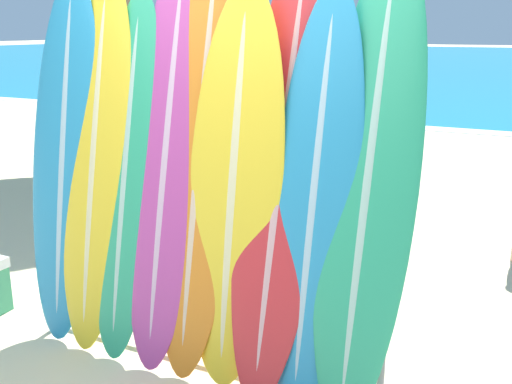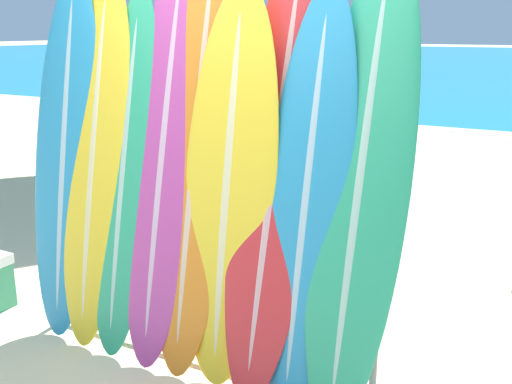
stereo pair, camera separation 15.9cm
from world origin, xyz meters
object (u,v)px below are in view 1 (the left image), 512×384
Objects in this scene: surfboard_rack at (198,291)px; surfboard_slot_3 at (168,159)px; surfboard_slot_7 at (315,202)px; surfboard_slot_8 at (368,187)px; surfboard_slot_4 at (200,155)px; surfboard_slot_1 at (96,164)px; surfboard_slot_6 at (281,172)px; surfboard_slot_5 at (234,190)px; surfboard_slot_0 at (65,160)px; person_near_water at (365,104)px; surfboard_slot_2 at (127,178)px.

surfboard_slot_3 is at bearing 165.64° from surfboard_rack.
surfboard_slot_7 is 0.92× the size of surfboard_slot_8.
surfboard_slot_1 is at bearing -176.96° from surfboard_slot_4.
surfboard_slot_3 is at bearing -178.56° from surfboard_slot_6.
surfboard_slot_5 is 0.91× the size of surfboard_slot_6.
surfboard_slot_7 is at bearing -3.31° from surfboard_slot_4.
surfboard_slot_0 is 0.91× the size of surfboard_slot_4.
surfboard_slot_0 reaches higher than person_near_water.
surfboard_rack is 0.83m from surfboard_slot_2.
surfboard_slot_2 is (0.24, -0.00, -0.07)m from surfboard_slot_1.
surfboard_rack is at bearing -86.42° from surfboard_slot_4.
person_near_water is at bearing 106.12° from surfboard_slot_8.
surfboard_slot_2 is at bearing -175.07° from surfboard_slot_4.
surfboard_slot_3 reaches higher than surfboard_slot_5.
surfboard_slot_1 is at bearing 66.86° from person_near_water.
surfboard_slot_2 reaches higher than surfboard_rack.
surfboard_slot_2 is at bearing -0.19° from surfboard_slot_0.
surfboard_slot_6 is at bearing 0.89° from surfboard_slot_4.
surfboard_slot_0 is at bearing 178.48° from surfboard_rack.
surfboard_rack is 0.93× the size of surfboard_slot_8.
surfboard_rack is 1.01× the size of surfboard_slot_5.
surfboard_slot_4 reaches higher than surfboard_slot_3.
surfboard_slot_8 is (1.23, 0.01, -0.03)m from surfboard_slot_3.
surfboard_slot_1 is 0.25m from surfboard_slot_2.
surfboard_rack is 0.91× the size of surfboard_slot_3.
surfboard_slot_3 is (0.53, 0.03, 0.07)m from surfboard_slot_1.
surfboard_slot_0 is at bearing -178.11° from surfboard_slot_6.
surfboard_slot_7 is at bearing -1.90° from surfboard_slot_3.
surfboard_slot_6 is at bearing 8.59° from surfboard_rack.
surfboard_slot_4 is (1.01, 0.04, 0.11)m from surfboard_slot_0.
surfboard_rack is at bearing -176.40° from surfboard_slot_5.
surfboard_slot_4 is 6.06m from person_near_water.
surfboard_slot_0 is 6.05m from person_near_water.
surfboard_rack is 0.84m from surfboard_slot_4.
surfboard_rack is at bearing -2.80° from surfboard_slot_2.
surfboard_slot_0 is at bearing -179.47° from surfboard_slot_1.
surfboard_slot_5 reaches higher than surfboard_slot_7.
surfboard_rack is 1.04m from surfboard_slot_1.
surfboard_slot_6 is (0.51, 0.08, 0.78)m from surfboard_rack.
surfboard_slot_0 reaches higher than surfboard_slot_7.
surfboard_slot_3 is (0.29, 0.03, 0.14)m from surfboard_slot_2.
surfboard_rack is 1.39× the size of person_near_water.
surfboard_slot_7 is 6.22m from person_near_water.
surfboard_slot_3 reaches higher than surfboard_slot_8.
surfboard_rack is 6.13m from person_near_water.
surfboard_slot_2 is at bearing -0.95° from surfboard_slot_1.
surfboard_slot_4 is 0.31m from surfboard_slot_5.
surfboard_slot_2 is at bearing 179.27° from surfboard_slot_5.
surfboard_rack is at bearing -2.21° from surfboard_slot_1.
surfboard_slot_7 is at bearing 0.08° from surfboard_slot_2.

